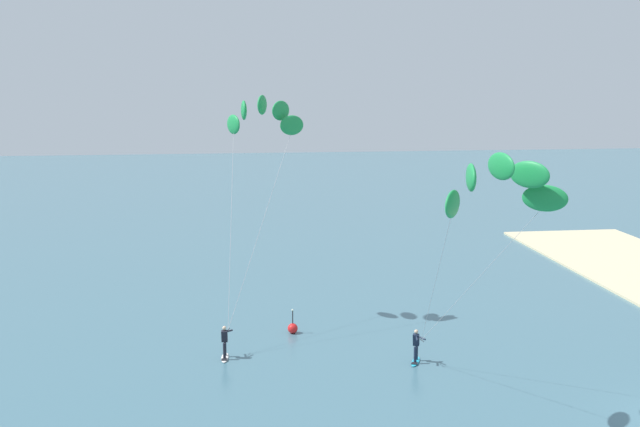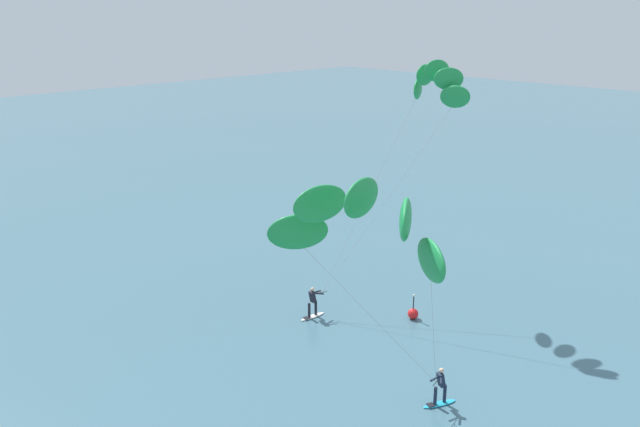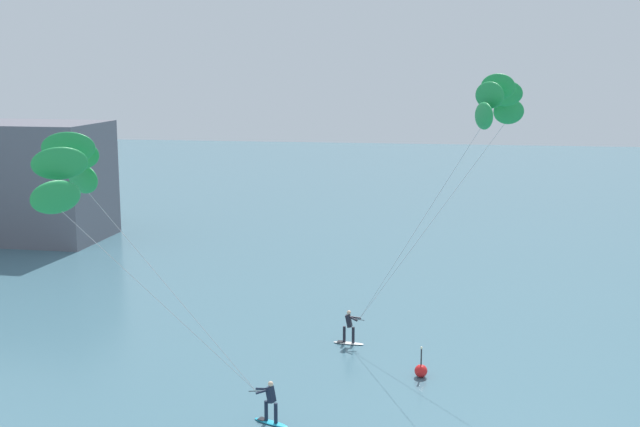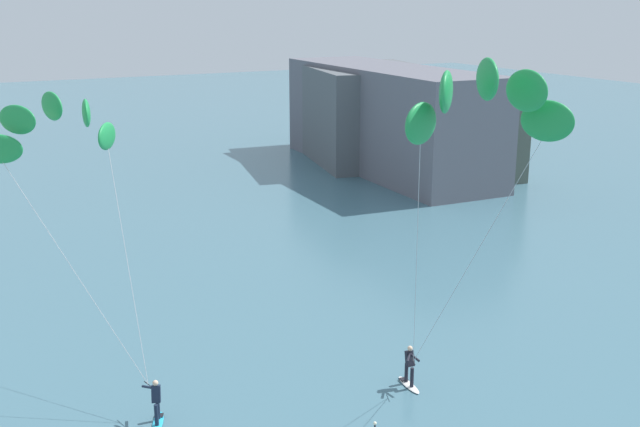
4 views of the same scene
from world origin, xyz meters
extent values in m
ellipsoid|color=#23ADD1|center=(8.48, 9.59, 0.04)|extent=(1.52, 0.92, 0.08)
cube|color=black|center=(8.10, 9.75, 0.09)|extent=(0.37, 0.37, 0.02)
cylinder|color=#192338|center=(8.68, 9.51, 0.47)|extent=(0.14, 0.14, 0.78)
cylinder|color=#192338|center=(8.28, 9.68, 0.47)|extent=(0.14, 0.14, 0.78)
cube|color=#192338|center=(8.48, 9.59, 1.16)|extent=(0.41, 0.40, 0.63)
sphere|color=beige|center=(8.48, 9.59, 1.58)|extent=(0.20, 0.20, 0.20)
cylinder|color=black|center=(7.95, 9.47, 1.31)|extent=(0.54, 0.15, 0.03)
cylinder|color=#192338|center=(8.24, 9.42, 1.34)|extent=(0.55, 0.42, 0.15)
cylinder|color=#192338|center=(8.19, 9.64, 1.34)|extent=(0.61, 0.18, 0.15)
ellipsoid|color=#1E9347|center=(1.24, 10.11, 9.07)|extent=(1.75, 1.26, 1.10)
ellipsoid|color=#1E9347|center=(1.42, 9.34, 10.07)|extent=(1.89, 0.62, 1.10)
ellipsoid|color=#1E9347|center=(1.73, 8.03, 10.46)|extent=(1.89, 0.73, 1.10)
ellipsoid|color=#1E9347|center=(2.03, 6.71, 10.07)|extent=(1.70, 1.34, 1.10)
ellipsoid|color=#1E9347|center=(2.21, 5.94, 9.07)|extent=(1.26, 1.75, 1.10)
cylinder|color=#B2B2B7|center=(4.60, 9.79, 5.04)|extent=(6.72, 0.66, 7.47)
cylinder|color=#B2B2B7|center=(5.08, 7.70, 5.04)|extent=(5.75, 3.55, 7.47)
ellipsoid|color=white|center=(10.30, 18.94, 0.04)|extent=(1.53, 0.49, 0.08)
cube|color=black|center=(9.89, 18.98, 0.09)|extent=(0.30, 0.31, 0.02)
cylinder|color=black|center=(10.52, 18.92, 0.47)|extent=(0.14, 0.14, 0.78)
cylinder|color=black|center=(10.08, 18.96, 0.47)|extent=(0.14, 0.14, 0.78)
cube|color=black|center=(10.30, 18.94, 1.16)|extent=(0.35, 0.33, 0.63)
sphere|color=beige|center=(10.30, 18.94, 1.58)|extent=(0.20, 0.20, 0.20)
cylinder|color=black|center=(10.81, 18.75, 1.31)|extent=(0.53, 0.22, 0.03)
cylinder|color=black|center=(10.59, 18.95, 1.34)|extent=(0.60, 0.10, 0.15)
cylinder|color=black|center=(10.52, 18.74, 1.34)|extent=(0.51, 0.47, 0.15)
ellipsoid|color=#1E9347|center=(16.17, 14.93, 11.27)|extent=(0.91, 1.48, 1.10)
ellipsoid|color=#1E9347|center=(16.39, 15.52, 12.07)|extent=(1.30, 1.24, 1.10)
ellipsoid|color=#1E9347|center=(16.76, 16.52, 12.38)|extent=(1.50, 0.82, 1.10)
ellipsoid|color=#1E9347|center=(17.14, 17.53, 12.07)|extent=(1.49, 0.37, 1.10)
ellipsoid|color=#1E9347|center=(17.36, 18.12, 11.27)|extent=(1.48, 0.91, 1.10)
cylinder|color=#B2B2B7|center=(13.49, 16.84, 6.14)|extent=(5.37, 3.84, 9.67)
cylinder|color=#B2B2B7|center=(14.09, 18.44, 6.14)|extent=(6.56, 0.65, 9.67)
sphere|color=red|center=(13.89, 15.17, 0.28)|extent=(0.56, 0.56, 0.56)
cylinder|color=#262628|center=(13.89, 15.17, 0.91)|extent=(0.06, 0.06, 0.70)
sphere|color=#F2F2CC|center=(13.89, 15.17, 1.32)|extent=(0.12, 0.12, 0.12)
camera|label=1|loc=(-29.53, 19.41, 14.05)|focal=46.31mm
camera|label=2|loc=(-11.39, -3.69, 15.52)|focal=37.23mm
camera|label=3|loc=(14.78, -19.02, 13.38)|focal=46.54mm
camera|label=4|loc=(32.36, 3.48, 14.30)|focal=43.08mm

